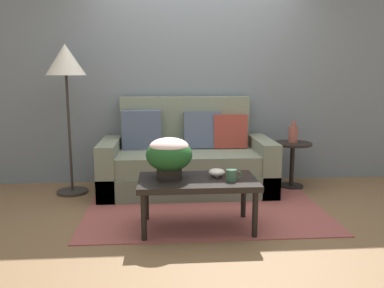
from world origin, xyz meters
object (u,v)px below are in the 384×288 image
object	(u,v)px
snack_bowl	(217,172)
table_vase	(293,134)
coffee_table	(198,184)
side_table	(292,156)
floor_lamp	(66,68)
couch	(187,161)
potted_plant	(169,154)
coffee_mug	(232,175)

from	to	relation	value
snack_bowl	table_vase	size ratio (longest dim) A/B	0.59
coffee_table	table_vase	bearing A→B (deg)	44.63
side_table	floor_lamp	distance (m)	2.77
side_table	floor_lamp	bearing A→B (deg)	-178.91
snack_bowl	couch	bearing A→B (deg)	99.86
potted_plant	snack_bowl	distance (m)	0.45
coffee_mug	snack_bowl	distance (m)	0.17
side_table	potted_plant	bearing A→B (deg)	-142.25
coffee_table	coffee_mug	distance (m)	0.31
potted_plant	snack_bowl	xyz separation A→B (m)	(0.42, -0.00, -0.17)
couch	snack_bowl	world-z (taller)	couch
couch	floor_lamp	xyz separation A→B (m)	(-1.31, -0.03, 1.06)
couch	side_table	bearing A→B (deg)	0.84
snack_bowl	coffee_table	bearing A→B (deg)	-159.96
side_table	floor_lamp	xyz separation A→B (m)	(-2.57, -0.05, 1.02)
coffee_mug	table_vase	world-z (taller)	table_vase
potted_plant	coffee_mug	xyz separation A→B (m)	(0.53, -0.14, -0.16)
side_table	snack_bowl	bearing A→B (deg)	-132.82
couch	snack_bowl	distance (m)	1.15
couch	snack_bowl	size ratio (longest dim) A/B	13.32
floor_lamp	snack_bowl	distance (m)	2.08
coffee_table	potted_plant	size ratio (longest dim) A/B	2.53
couch	coffee_mug	world-z (taller)	couch
potted_plant	table_vase	xyz separation A→B (m)	(1.48, 1.16, -0.01)
floor_lamp	table_vase	xyz separation A→B (m)	(2.57, 0.06, -0.75)
couch	coffee_mug	size ratio (longest dim) A/B	14.20
couch	potted_plant	world-z (taller)	couch
table_vase	side_table	bearing A→B (deg)	-100.69
couch	potted_plant	bearing A→B (deg)	-101.06
floor_lamp	coffee_mug	size ratio (longest dim) A/B	12.16
couch	coffee_table	xyz separation A→B (m)	(0.02, -1.19, 0.06)
floor_lamp	table_vase	bearing A→B (deg)	1.40
coffee_mug	snack_bowl	xyz separation A→B (m)	(-0.11, 0.14, -0.01)
side_table	couch	bearing A→B (deg)	-179.16
floor_lamp	snack_bowl	world-z (taller)	floor_lamp
floor_lamp	snack_bowl	bearing A→B (deg)	-36.04
potted_plant	coffee_mug	world-z (taller)	potted_plant
side_table	potted_plant	size ratio (longest dim) A/B	1.35
floor_lamp	table_vase	size ratio (longest dim) A/B	6.71
couch	table_vase	bearing A→B (deg)	1.48
couch	coffee_table	world-z (taller)	couch
snack_bowl	side_table	bearing A→B (deg)	47.18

